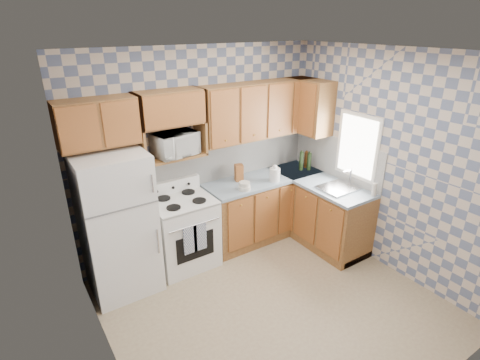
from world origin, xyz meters
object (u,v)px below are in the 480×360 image
stove_body (184,233)px  microwave (175,144)px  refrigerator (117,224)px  electric_kettle (275,175)px

stove_body → microwave: 1.15m
refrigerator → electric_kettle: bearing=-3.8°
microwave → electric_kettle: size_ratio=2.77×
microwave → electric_kettle: bearing=-24.4°
refrigerator → microwave: 1.14m
stove_body → electric_kettle: 1.45m
stove_body → electric_kettle: size_ratio=4.88×
refrigerator → microwave: (0.84, 0.18, 0.75)m
stove_body → microwave: (0.04, 0.16, 1.14)m
refrigerator → electric_kettle: (2.13, -0.14, 0.17)m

